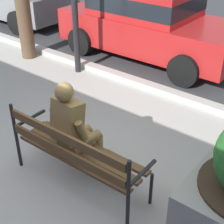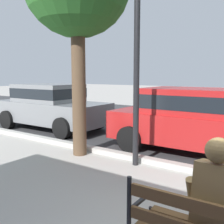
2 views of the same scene
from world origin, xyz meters
name	(u,v)px [view 2 (image 2 of 2)]	position (x,y,z in m)	size (l,w,h in m)	color
bronze_statue_seated	(222,211)	(0.04, 0.32, 0.67)	(0.67, 0.77, 1.37)	olive
parked_car_grey	(51,105)	(-6.52, 4.27, 0.84)	(4.11, 1.94, 1.56)	slate
parked_car_red	(193,118)	(-1.52, 4.27, 0.84)	(4.11, 1.94, 1.56)	#B21E1E
lamp_post	(137,41)	(-2.19, 2.65, 2.55)	(0.32, 0.32, 3.90)	black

